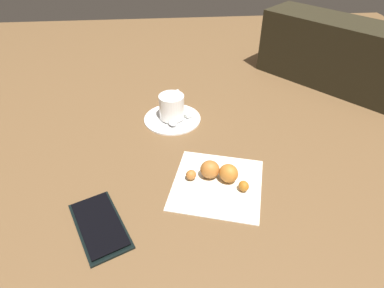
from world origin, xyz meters
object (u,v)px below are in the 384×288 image
Objects in this scene: espresso_cup at (172,106)px; napkin at (217,184)px; saucer at (172,118)px; croissant at (219,173)px; laptop_bag at (333,52)px; cell_phone at (100,225)px; sugar_packet at (183,109)px; teaspoon at (170,115)px.

espresso_cup is 0.24m from napkin.
croissant is at bearing -160.29° from saucer.
laptop_bag is (0.39, -0.37, 0.08)m from napkin.
croissant is at bearing -66.70° from cell_phone.
laptop_bag is at bearing -70.32° from espresso_cup.
laptop_bag is (0.16, -0.44, 0.08)m from saucer.
saucer is 0.48m from laptop_bag.
croissant is 0.31× the size of laptop_bag.
sugar_packet is (0.03, -0.03, 0.01)m from saucer.
espresso_cup is 0.60× the size of teaspoon.
espresso_cup is at bearing 17.82° from napkin.
sugar_packet is at bearing 66.79° from laptop_bag.
croissant is at bearing 166.63° from sugar_packet.
espresso_cup reaches higher than saucer.
croissant is (-0.24, -0.05, 0.01)m from sugar_packet.
cell_phone is at bearing 111.25° from napkin.
napkin is 1.08× the size of cell_phone.
laptop_bag is at bearing -44.05° from croissant.
napkin is 0.43× the size of laptop_bag.
espresso_cup is 0.74× the size of croissant.
teaspoon is at bearing 68.17° from laptop_bag.
cell_phone is (-0.31, 0.12, -0.01)m from teaspoon.
sugar_packet is (0.02, -0.03, 0.00)m from teaspoon.
sugar_packet is 0.62× the size of croissant.
espresso_cup is 0.47m from laptop_bag.
espresso_cup is (0.00, -0.00, 0.03)m from saucer.
cell_phone is at bearing 129.51° from sugar_packet.
saucer and cell_phone have the same top height.
teaspoon is 0.24m from napkin.
espresso_cup is at bearing -18.75° from saucer.
croissant is 0.77× the size of cell_phone.
espresso_cup is 1.19× the size of sugar_packet.
saucer is at bearing 108.43° from sugar_packet.
sugar_packet reaches higher than saucer.
saucer is 0.24m from napkin.
croissant is (-0.22, -0.08, 0.01)m from teaspoon.
espresso_cup reaches higher than cell_phone.
napkin is 0.54m from laptop_bag.
saucer is at bearing -22.98° from cell_phone.
teaspoon is 0.95× the size of cell_phone.
teaspoon is at bearing 20.79° from croissant.
sugar_packet is at bearing -25.29° from cell_phone.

